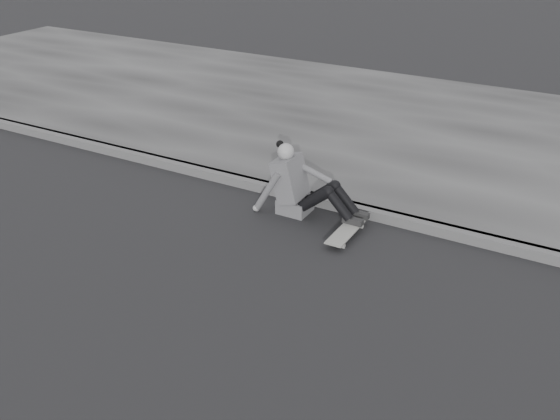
# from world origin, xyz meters

# --- Properties ---
(ground) EXTENTS (80.00, 80.00, 0.00)m
(ground) POSITION_xyz_m (0.00, 0.00, 0.00)
(ground) COLOR black
(ground) RESTS_ON ground
(curb) EXTENTS (24.00, 0.16, 0.12)m
(curb) POSITION_xyz_m (0.00, 2.58, 0.06)
(curb) COLOR #515151
(curb) RESTS_ON ground
(sidewalk) EXTENTS (24.00, 6.00, 0.12)m
(sidewalk) POSITION_xyz_m (0.00, 5.60, 0.06)
(sidewalk) COLOR #3C3C3C
(sidewalk) RESTS_ON ground
(skateboard) EXTENTS (0.20, 0.78, 0.09)m
(skateboard) POSITION_xyz_m (0.04, 2.01, 0.07)
(skateboard) COLOR #A2A29C
(skateboard) RESTS_ON ground
(seated_woman) EXTENTS (1.38, 0.46, 0.88)m
(seated_woman) POSITION_xyz_m (-0.69, 2.26, 0.36)
(seated_woman) COLOR #575759
(seated_woman) RESTS_ON ground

